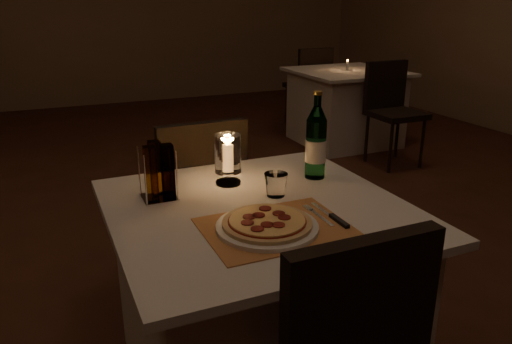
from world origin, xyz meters
name	(u,v)px	position (x,y,z in m)	size (l,w,h in m)	color
floor	(206,279)	(0.00, 0.00, -0.01)	(8.00, 10.00, 0.02)	#482417
main_table	(258,297)	(-0.05, -0.80, 0.37)	(1.00, 1.00, 0.74)	silver
chair_far	(198,189)	(-0.05, -0.09, 0.55)	(0.42, 0.42, 0.90)	black
placemat	(276,228)	(-0.07, -0.98, 0.74)	(0.45, 0.34, 0.00)	#C67F44
plate	(267,227)	(-0.10, -0.98, 0.75)	(0.32, 0.32, 0.01)	white
pizza	(267,222)	(-0.10, -0.98, 0.77)	(0.28, 0.28, 0.02)	#D8B77F
fork	(316,214)	(0.09, -0.95, 0.75)	(0.02, 0.18, 0.00)	silver
knife	(335,218)	(0.13, -1.01, 0.75)	(0.02, 0.22, 0.01)	black
tumbler	(276,185)	(0.05, -0.74, 0.78)	(0.09, 0.09, 0.09)	white
water_bottle	(316,144)	(0.28, -0.62, 0.88)	(0.08, 0.08, 0.35)	#57A16A
hurricane_candle	(228,155)	(-0.07, -0.55, 0.85)	(0.10, 0.10, 0.20)	white
cruet_caddy	(158,174)	(-0.35, -0.60, 0.84)	(0.12, 0.12, 0.21)	white
neighbor_table_right	(345,107)	(2.14, 1.97, 0.37)	(1.00, 1.00, 0.74)	silver
neighbor_chair_ra	(391,102)	(2.14, 1.25, 0.55)	(0.42, 0.42, 0.90)	black
neighbor_chair_rb	(311,79)	(2.14, 2.68, 0.55)	(0.42, 0.42, 0.90)	black
neighbor_candle_right	(347,65)	(2.14, 1.97, 0.79)	(0.03, 0.03, 0.11)	white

